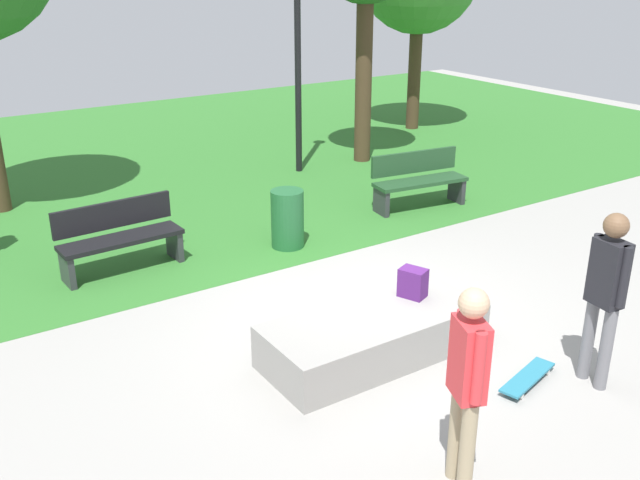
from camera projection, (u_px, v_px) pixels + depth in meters
ground_plane at (367, 318)px, 8.22m from camera, size 28.00×28.00×0.00m
grass_lawn at (132, 164)px, 14.31m from camera, size 26.60×12.28×0.01m
concrete_ledge at (373, 335)px, 7.37m from camera, size 2.33×0.99×0.46m
backpack_on_ledge at (413, 283)px, 7.64m from camera, size 0.29×0.33×0.32m
skater_performing_trick at (467, 376)px, 5.26m from camera, size 0.31×0.41×1.71m
skater_watching at (606, 287)px, 6.61m from camera, size 0.24×0.43×1.75m
skateboard_by_ledge at (528, 377)px, 6.94m from camera, size 0.82×0.40×0.08m
park_bench_by_oak at (418, 179)px, 11.70m from camera, size 1.65×0.68×0.91m
park_bench_near_path at (119, 236)px, 9.32m from camera, size 1.62×0.55×0.91m
lamp_post at (297, 15)px, 12.77m from camera, size 0.28×0.28×4.85m
trash_bin at (287, 219)px, 10.10m from camera, size 0.47×0.47×0.84m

